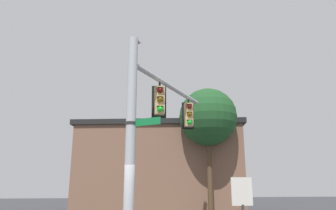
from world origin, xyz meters
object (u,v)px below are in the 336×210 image
object	(u,v)px
traffic_light_mid_inner	(189,115)
historical_marker	(243,204)
bird_flying	(139,42)
traffic_light_nearest_pole	(160,100)
street_name_sign	(137,123)

from	to	relation	value
traffic_light_mid_inner	historical_marker	size ratio (longest dim) A/B	0.62
bird_flying	historical_marker	xyz separation A→B (m)	(-2.79, 3.40, -6.25)
traffic_light_nearest_pole	bird_flying	xyz separation A→B (m)	(0.77, -1.00, 2.73)
traffic_light_mid_inner	historical_marker	world-z (taller)	traffic_light_mid_inner
street_name_sign	historical_marker	xyz separation A→B (m)	(-2.89, 0.79, -2.35)
street_name_sign	bird_flying	distance (m)	4.69
street_name_sign	bird_flying	bearing A→B (deg)	-92.21
bird_flying	historical_marker	size ratio (longest dim) A/B	0.18
traffic_light_mid_inner	bird_flying	xyz separation A→B (m)	(2.34, 1.24, 2.73)
street_name_sign	historical_marker	distance (m)	3.81
traffic_light_nearest_pole	bird_flying	world-z (taller)	bird_flying
historical_marker	traffic_light_nearest_pole	bearing A→B (deg)	-49.88
traffic_light_nearest_pole	bird_flying	distance (m)	3.00
traffic_light_nearest_pole	historical_marker	world-z (taller)	traffic_light_nearest_pole
street_name_sign	historical_marker	bearing A→B (deg)	164.73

